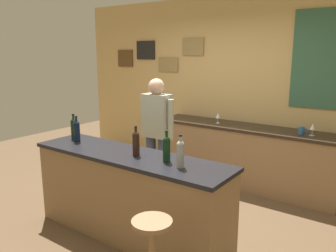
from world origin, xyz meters
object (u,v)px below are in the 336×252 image
(wine_bottle_c, at_px, (136,142))
(coffee_mug, at_px, (302,130))
(wine_bottle_b, at_px, (77,130))
(wine_bottle_e, at_px, (180,153))
(bar_stool, at_px, (152,246))
(wine_glass_a, at_px, (218,116))
(wine_glass_b, at_px, (313,127))
(wine_bottle_d, at_px, (167,148))
(bartender, at_px, (157,131))
(wine_bottle_a, at_px, (74,128))

(wine_bottle_c, bearing_deg, coffee_mug, 61.59)
(wine_bottle_b, distance_m, wine_bottle_e, 1.48)
(bar_stool, height_order, wine_glass_a, wine_glass_a)
(wine_bottle_c, xyz_separation_m, wine_glass_b, (1.23, 2.00, -0.05))
(wine_bottle_d, relative_size, wine_glass_a, 1.97)
(wine_bottle_c, xyz_separation_m, wine_bottle_e, (0.57, -0.04, 0.00))
(bartender, bearing_deg, coffee_mug, 35.13)
(bartender, height_order, wine_bottle_c, bartender)
(wine_glass_b, bearing_deg, wine_bottle_d, -113.31)
(wine_bottle_d, xyz_separation_m, wine_bottle_e, (0.20, -0.06, 0.00))
(wine_bottle_d, distance_m, wine_glass_a, 2.05)
(bartender, bearing_deg, wine_bottle_e, -43.83)
(wine_bottle_d, relative_size, wine_bottle_e, 1.00)
(wine_bottle_b, height_order, wine_bottle_c, same)
(wine_bottle_a, height_order, wine_bottle_e, same)
(wine_bottle_a, bearing_deg, wine_bottle_d, -2.59)
(wine_bottle_d, distance_m, coffee_mug, 2.13)
(bartender, relative_size, wine_bottle_b, 5.29)
(wine_bottle_c, xyz_separation_m, coffee_mug, (1.09, 2.02, -0.11))
(wine_bottle_d, bearing_deg, wine_bottle_e, -16.91)
(wine_bottle_b, bearing_deg, wine_bottle_a, 153.03)
(wine_bottle_e, bearing_deg, wine_glass_b, 72.13)
(wine_bottle_a, height_order, wine_glass_a, wine_bottle_a)
(wine_bottle_e, xyz_separation_m, wine_glass_a, (-0.69, 2.05, -0.05))
(wine_bottle_b, height_order, wine_glass_b, wine_bottle_b)
(bartender, bearing_deg, bar_stool, -53.71)
(wine_glass_a, height_order, coffee_mug, wine_glass_a)
(bartender, relative_size, wine_glass_b, 10.45)
(wine_bottle_a, height_order, wine_bottle_c, same)
(wine_bottle_e, relative_size, coffee_mug, 2.45)
(bartender, xyz_separation_m, wine_bottle_a, (-0.60, -0.85, 0.12))
(bartender, relative_size, coffee_mug, 12.96)
(wine_bottle_b, bearing_deg, bartender, 63.41)
(wine_bottle_d, bearing_deg, bar_stool, -63.27)
(wine_bottle_a, distance_m, wine_bottle_d, 1.42)
(wine_bottle_b, distance_m, wine_glass_b, 2.93)
(wine_bottle_c, distance_m, wine_bottle_d, 0.37)
(bartender, distance_m, wine_bottle_d, 1.24)
(bartender, distance_m, wine_bottle_c, 1.04)
(bartender, height_order, wine_bottle_b, bartender)
(wine_bottle_d, relative_size, coffee_mug, 2.45)
(bartender, xyz_separation_m, wine_bottle_e, (1.02, -0.98, 0.12))
(wine_bottle_b, distance_m, wine_bottle_d, 1.28)
(coffee_mug, bearing_deg, wine_bottle_d, -109.84)
(bar_stool, distance_m, wine_bottle_d, 0.93)
(wine_bottle_c, bearing_deg, wine_glass_b, 58.55)
(wine_bottle_b, height_order, wine_bottle_d, same)
(wine_bottle_e, height_order, wine_glass_a, wine_bottle_e)
(wine_bottle_e, distance_m, coffee_mug, 2.13)
(coffee_mug, bearing_deg, wine_bottle_a, -137.85)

